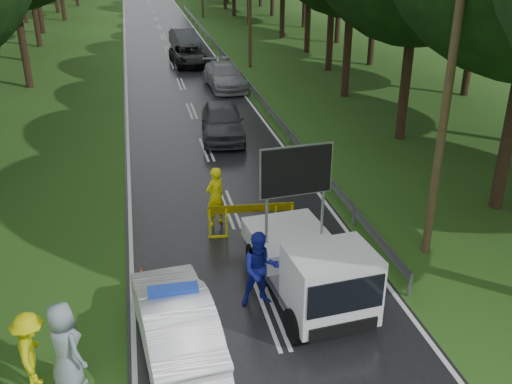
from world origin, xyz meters
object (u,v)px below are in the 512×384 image
object	(u,v)px
queue_car_third	(189,55)
barrier	(251,212)
work_truck	(311,267)
queue_car_first	(222,121)
queue_car_second	(225,76)
civilian	(261,269)
officer	(215,197)
queue_car_fourth	(185,39)
police_sedan	(175,320)

from	to	relation	value
queue_car_third	barrier	bearing A→B (deg)	-96.53
barrier	work_truck	bearing A→B (deg)	-73.06
queue_car_first	queue_car_second	xyz separation A→B (m)	(1.57, 9.05, -0.07)
civilian	queue_car_third	distance (m)	29.08
barrier	queue_car_third	xyz separation A→B (m)	(0.78, 25.55, -0.15)
officer	civilian	world-z (taller)	civilian
officer	queue_car_second	distance (m)	17.85
officer	queue_car_first	bearing A→B (deg)	-132.20
queue_car_first	queue_car_fourth	xyz separation A→B (m)	(0.45, 22.12, 0.01)
officer	queue_car_second	bearing A→B (deg)	-131.87
work_truck	queue_car_second	world-z (taller)	work_truck
work_truck	queue_car_first	size ratio (longest dim) A/B	1.05
queue_car_first	queue_car_second	world-z (taller)	queue_car_first
queue_car_second	queue_car_fourth	bearing A→B (deg)	91.68
work_truck	civilian	world-z (taller)	work_truck
barrier	civilian	bearing A→B (deg)	-92.86
queue_car_second	officer	bearing A→B (deg)	-103.39
queue_car_third	police_sedan	bearing A→B (deg)	-101.36
barrier	queue_car_third	world-z (taller)	queue_car_third
queue_car_fourth	queue_car_third	bearing A→B (deg)	-99.52
queue_car_second	barrier	bearing A→B (deg)	-99.98
barrier	civilian	world-z (taller)	civilian
civilian	queue_car_first	distance (m)	13.06
barrier	queue_car_second	distance (m)	18.70
queue_car_first	queue_car_fourth	bearing A→B (deg)	94.62
officer	queue_car_second	xyz separation A→B (m)	(3.14, 17.57, -0.26)
officer	queue_car_first	size ratio (longest dim) A/B	0.42
queue_car_second	queue_car_first	bearing A→B (deg)	-103.09
work_truck	queue_car_second	bearing A→B (deg)	81.11
civilian	queue_car_first	bearing A→B (deg)	86.15
work_truck	officer	bearing A→B (deg)	105.11
queue_car_second	queue_car_third	xyz separation A→B (m)	(-1.41, 6.98, -0.05)
civilian	queue_car_first	world-z (taller)	civilian
officer	queue_car_second	world-z (taller)	officer
police_sedan	queue_car_first	world-z (taller)	police_sedan
police_sedan	queue_car_fourth	distance (m)	36.56
barrier	queue_car_first	world-z (taller)	queue_car_first
officer	civilian	distance (m)	4.53
barrier	queue_car_fourth	world-z (taller)	queue_car_fourth
work_truck	queue_car_third	xyz separation A→B (m)	(-0.00, 29.23, -0.34)
barrier	queue_car_first	size ratio (longest dim) A/B	0.56
civilian	queue_car_third	size ratio (longest dim) A/B	0.41
queue_car_second	queue_car_fourth	xyz separation A→B (m)	(-1.13, 13.06, 0.07)
police_sedan	queue_car_third	world-z (taller)	police_sedan
queue_car_first	queue_car_third	bearing A→B (deg)	95.20
queue_car_first	queue_car_third	world-z (taller)	queue_car_first
barrier	queue_car_second	size ratio (longest dim) A/B	0.52
police_sedan	queue_car_second	bearing A→B (deg)	-107.50
police_sedan	officer	world-z (taller)	officer
officer	queue_car_fourth	bearing A→B (deg)	-125.50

